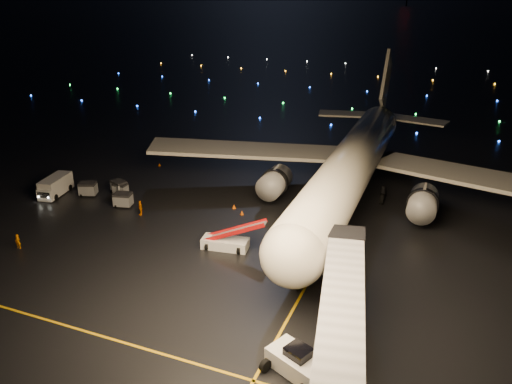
% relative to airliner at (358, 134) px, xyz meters
% --- Properties ---
extents(ground, '(2000.00, 2000.00, 0.00)m').
position_rel_airliner_xyz_m(ground, '(-11.46, 272.11, -8.34)').
color(ground, black).
rests_on(ground, ground).
extents(lane_centre, '(0.25, 80.00, 0.02)m').
position_rel_airliner_xyz_m(lane_centre, '(0.54, -12.89, -8.33)').
color(lane_centre, '#C99509').
rests_on(lane_centre, ground).
extents(lane_cross, '(60.00, 0.25, 0.02)m').
position_rel_airliner_xyz_m(lane_cross, '(-16.46, -37.89, -8.33)').
color(lane_cross, '#C99509').
rests_on(lane_cross, ground).
extents(airliner, '(59.24, 56.31, 16.68)m').
position_rel_airliner_xyz_m(airliner, '(0.00, 0.00, 0.00)').
color(airliner, beige).
rests_on(airliner, ground).
extents(pushback_tug, '(5.19, 4.08, 2.19)m').
position_rel_airliner_xyz_m(pushback_tug, '(3.24, -35.84, -7.24)').
color(pushback_tug, silver).
rests_on(pushback_tug, ground).
extents(belt_loader, '(7.57, 3.02, 3.57)m').
position_rel_airliner_xyz_m(belt_loader, '(-9.77, -20.70, -6.55)').
color(belt_loader, silver).
rests_on(belt_loader, ground).
extents(service_truck, '(3.35, 7.03, 2.49)m').
position_rel_airliner_xyz_m(service_truck, '(-37.68, -15.45, -7.10)').
color(service_truck, silver).
rests_on(service_truck, ground).
extents(crew_a, '(0.67, 0.52, 1.63)m').
position_rel_airliner_xyz_m(crew_a, '(-30.58, -29.10, -7.52)').
color(crew_a, orange).
rests_on(crew_a, ground).
extents(crew_c, '(1.14, 1.07, 1.89)m').
position_rel_airliner_xyz_m(crew_c, '(-23.17, -16.88, -7.39)').
color(crew_c, orange).
rests_on(crew_c, ground).
extents(safety_cone_0, '(0.48, 0.48, 0.54)m').
position_rel_airliner_xyz_m(safety_cone_0, '(-11.49, -12.17, -8.07)').
color(safety_cone_0, '#E65704').
rests_on(safety_cone_0, ground).
extents(safety_cone_1, '(0.46, 0.46, 0.45)m').
position_rel_airliner_xyz_m(safety_cone_1, '(-11.61, -5.58, -8.11)').
color(safety_cone_1, '#E65704').
rests_on(safety_cone_1, ground).
extents(safety_cone_2, '(0.62, 0.62, 0.55)m').
position_rel_airliner_xyz_m(safety_cone_2, '(-13.17, -10.82, -8.06)').
color(safety_cone_2, '#E65704').
rests_on(safety_cone_2, ground).
extents(safety_cone_3, '(0.58, 0.58, 0.51)m').
position_rel_airliner_xyz_m(safety_cone_3, '(-30.83, -0.34, -8.09)').
color(safety_cone_3, '#E65704').
rests_on(safety_cone_3, ground).
extents(taxiway_lights, '(164.00, 92.00, 0.36)m').
position_rel_airliner_xyz_m(taxiway_lights, '(-11.46, 78.11, -8.16)').
color(taxiway_lights, black).
rests_on(taxiway_lights, ground).
extents(baggage_cart_0, '(2.49, 2.01, 1.86)m').
position_rel_airliner_xyz_m(baggage_cart_0, '(-26.66, -15.58, -7.41)').
color(baggage_cart_0, gray).
rests_on(baggage_cart_0, ground).
extents(baggage_cart_1, '(2.52, 2.17, 1.80)m').
position_rel_airliner_xyz_m(baggage_cart_1, '(-29.89, -12.02, -7.44)').
color(baggage_cart_1, gray).
rests_on(baggage_cart_1, ground).
extents(baggage_cart_2, '(1.86, 1.33, 1.55)m').
position_rel_airliner_xyz_m(baggage_cart_2, '(-29.49, -12.26, -7.56)').
color(baggage_cart_2, gray).
rests_on(baggage_cart_2, ground).
extents(baggage_cart_3, '(2.61, 2.22, 1.87)m').
position_rel_airliner_xyz_m(baggage_cart_3, '(-33.29, -14.27, -7.40)').
color(baggage_cart_3, gray).
rests_on(baggage_cart_3, ground).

